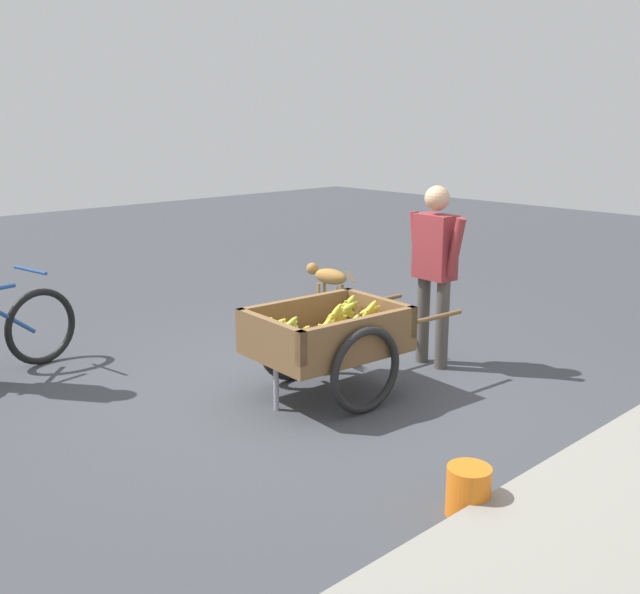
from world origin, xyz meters
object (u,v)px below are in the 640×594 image
Objects in this scene: fruit_cart at (327,340)px; plastic_bucket at (468,491)px; vendor_person at (435,261)px; dog at (328,276)px.

fruit_cart is 6.24× the size of plastic_bucket.
vendor_person reaches higher than dog.
vendor_person is 2.58m from plastic_bucket.
plastic_bucket is at bearing 42.96° from vendor_person.
fruit_cart reaches higher than dog.
dog reaches higher than plastic_bucket.
dog is at bearing -113.03° from vendor_person.
vendor_person is at bearing -137.04° from plastic_bucket.
vendor_person reaches higher than plastic_bucket.
vendor_person is 5.58× the size of plastic_bucket.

